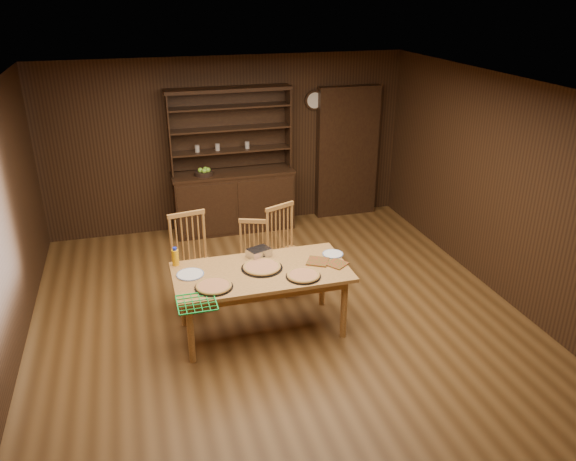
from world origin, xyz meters
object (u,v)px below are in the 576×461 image
object	(u,v)px
juice_bottle	(175,257)
chair_right	(285,245)
china_hutch	(233,193)
dining_table	(261,277)
chair_center	(253,255)
chair_left	(192,257)

from	to	relation	value
juice_bottle	chair_right	bearing A→B (deg)	20.77
china_hutch	chair_right	distance (m)	2.01
china_hutch	dining_table	bearing A→B (deg)	-94.90
china_hutch	juice_bottle	distance (m)	2.75
dining_table	chair_center	distance (m)	0.92
dining_table	juice_bottle	xyz separation A→B (m)	(-0.86, 0.38, 0.18)
chair_right	china_hutch	bearing A→B (deg)	73.93
china_hutch	juice_bottle	bearing A→B (deg)	-113.70
chair_right	juice_bottle	size ratio (longest dim) A/B	5.21
chair_left	chair_center	distance (m)	0.76
chair_left	chair_right	bearing A→B (deg)	-6.19
china_hutch	chair_center	size ratio (longest dim) A/B	2.34
china_hutch	chair_left	bearing A→B (deg)	-113.41
dining_table	chair_left	size ratio (longest dim) A/B	1.64
china_hutch	chair_center	distance (m)	2.00
china_hutch	chair_right	size ratio (longest dim) A/B	2.01
china_hutch	chair_right	bearing A→B (deg)	-82.50
chair_left	chair_right	world-z (taller)	chair_left
juice_bottle	china_hutch	bearing A→B (deg)	66.30
chair_center	chair_left	bearing A→B (deg)	-154.84
china_hutch	chair_left	distance (m)	2.24
dining_table	chair_left	xyz separation A→B (m)	(-0.64, 0.83, -0.07)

